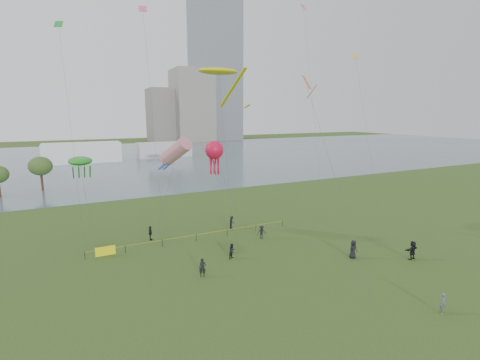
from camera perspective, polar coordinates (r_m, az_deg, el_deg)
name	(u,v)px	position (r m, az deg, el deg)	size (l,w,h in m)	color
ground_plane	(294,297)	(30.26, 8.85, -18.38)	(400.00, 400.00, 0.00)	#243D13
lake	(122,158)	(123.30, -18.85, 3.39)	(400.00, 120.00, 0.08)	slate
tower	(214,31)	(209.63, -4.23, 23.26)	(24.00, 24.00, 120.00)	slate
building_mid	(192,106)	(193.52, -7.86, 11.98)	(20.00, 20.00, 38.00)	gray
building_low	(164,115)	(195.30, -12.36, 10.36)	(16.00, 18.00, 28.00)	slate
pavilion_left	(82,153)	(117.08, -24.45, 4.11)	(22.00, 8.00, 6.00)	white
pavilion_right	(164,150)	(123.63, -12.34, 4.90)	(18.00, 7.00, 5.00)	silver
fence	(143,245)	(40.16, -15.62, -10.22)	(24.07, 0.07, 1.05)	black
kite_flyer	(443,303)	(31.38, 30.39, -17.04)	(0.59, 0.39, 1.61)	#57595F
spectator_a	(232,251)	(36.48, -1.29, -11.58)	(0.78, 0.61, 1.60)	black
spectator_b	(262,232)	(41.99, 3.56, -8.53)	(1.04, 0.60, 1.60)	black
spectator_c	(150,233)	(42.70, -14.49, -8.44)	(1.01, 0.42, 1.73)	black
spectator_d	(353,249)	(38.33, 18.08, -10.73)	(0.94, 0.61, 1.93)	black
spectator_e	(412,250)	(40.29, 26.44, -10.28)	(1.81, 0.58, 1.95)	black
spectator_f	(203,268)	(32.91, -6.17, -14.10)	(0.63, 0.41, 1.73)	black
spectator_g	(232,222)	(45.51, -1.33, -6.94)	(0.80, 0.62, 1.64)	black
kite_stingray	(219,72)	(46.28, -3.52, 17.31)	(5.55, 12.58, 20.44)	#3F3F42
kite_windsock	(176,151)	(43.37, -10.49, 4.63)	(5.76, 6.38, 12.07)	#3F3F42
kite_creature	(80,161)	(42.06, -24.75, 2.83)	(2.51, 8.38, 10.05)	#3F3F42
kite_octopus	(214,151)	(40.97, -4.24, 4.83)	(3.56, 4.80, 11.61)	#3F3F42
kite_delta	(309,91)	(37.16, 11.33, 14.16)	(3.08, 13.55, 18.57)	#3F3F42
small_kites	(186,32)	(44.12, -8.79, 22.85)	(41.53, 11.66, 11.64)	#198C2D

